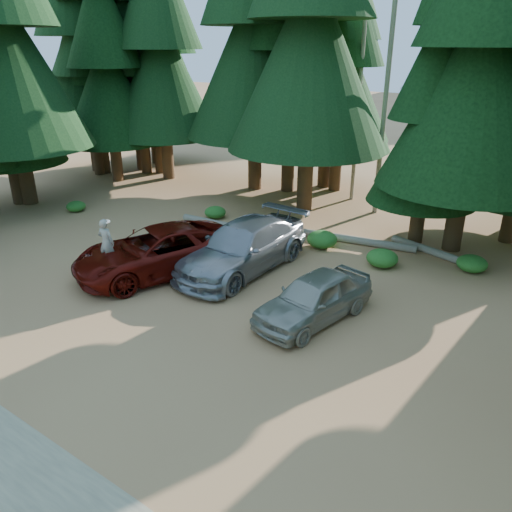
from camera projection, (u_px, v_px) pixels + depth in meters
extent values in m
plane|color=#B1764B|center=(163.00, 329.00, 15.18)|extent=(160.00, 160.00, 0.00)
cylinder|color=#71675A|center=(386.00, 90.00, 23.34)|extent=(0.24, 0.24, 12.00)
cylinder|color=#71675A|center=(358.00, 106.00, 25.92)|extent=(0.20, 0.20, 10.00)
imported|color=#620E08|center=(158.00, 251.00, 18.62)|extent=(5.09, 6.89, 1.74)
imported|color=#95979D|center=(243.00, 247.00, 18.90)|extent=(2.75, 6.33, 1.81)
imported|color=#ADA99A|center=(314.00, 298.00, 15.48)|extent=(2.57, 4.63, 1.49)
imported|color=beige|center=(106.00, 242.00, 17.81)|extent=(0.71, 0.54, 1.77)
cylinder|color=white|center=(105.00, 222.00, 17.54)|extent=(0.36, 0.36, 0.04)
cylinder|color=#71675A|center=(225.00, 226.00, 23.29)|extent=(4.78, 0.68, 0.34)
cylinder|color=#71675A|center=(432.00, 251.00, 20.45)|extent=(3.77, 1.37, 0.32)
cylinder|color=#71675A|center=(355.00, 240.00, 21.61)|extent=(5.19, 1.25, 0.33)
ellipsoid|color=#29661E|center=(215.00, 212.00, 24.76)|extent=(1.05, 1.05, 0.58)
ellipsoid|color=#29661E|center=(273.00, 220.00, 23.94)|extent=(0.76, 0.76, 0.42)
ellipsoid|color=#29661E|center=(322.00, 239.00, 21.18)|extent=(1.29, 1.29, 0.71)
ellipsoid|color=#29661E|center=(282.00, 224.00, 23.26)|extent=(0.99, 0.99, 0.54)
ellipsoid|color=#29661E|center=(382.00, 258.00, 19.38)|extent=(1.22, 1.22, 0.67)
ellipsoid|color=#29661E|center=(472.00, 264.00, 18.95)|extent=(1.13, 1.13, 0.62)
ellipsoid|color=#29661E|center=(76.00, 206.00, 25.74)|extent=(0.97, 0.97, 0.53)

